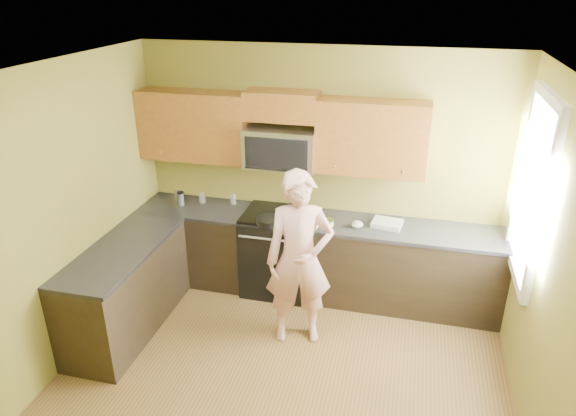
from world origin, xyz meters
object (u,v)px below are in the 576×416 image
(microwave, at_px, (281,166))
(woman, at_px, (299,260))
(travel_mug, at_px, (181,205))
(frying_pan, at_px, (269,223))
(stove, at_px, (279,252))
(butter_tub, at_px, (328,225))

(microwave, xyz_separation_m, woman, (0.42, -0.93, -0.57))
(woman, relative_size, travel_mug, 10.75)
(travel_mug, bearing_deg, microwave, 5.17)
(frying_pan, bearing_deg, microwave, 65.52)
(stove, relative_size, woman, 0.54)
(microwave, relative_size, woman, 0.43)
(stove, xyz_separation_m, microwave, (0.00, 0.12, 0.97))
(stove, bearing_deg, microwave, 90.00)
(travel_mug, bearing_deg, butter_tub, -3.96)
(microwave, height_order, woman, woman)
(frying_pan, xyz_separation_m, travel_mug, (-1.13, 0.28, -0.03))
(stove, bearing_deg, woman, -62.58)
(woman, distance_m, butter_tub, 0.72)
(stove, bearing_deg, travel_mug, 179.00)
(microwave, bearing_deg, woman, -65.82)
(microwave, relative_size, butter_tub, 6.39)
(microwave, xyz_separation_m, frying_pan, (-0.03, -0.38, -0.50))
(stove, bearing_deg, frying_pan, -97.15)
(butter_tub, distance_m, travel_mug, 1.73)
(butter_tub, bearing_deg, travel_mug, 176.04)
(stove, height_order, travel_mug, travel_mug)
(microwave, distance_m, woman, 1.17)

